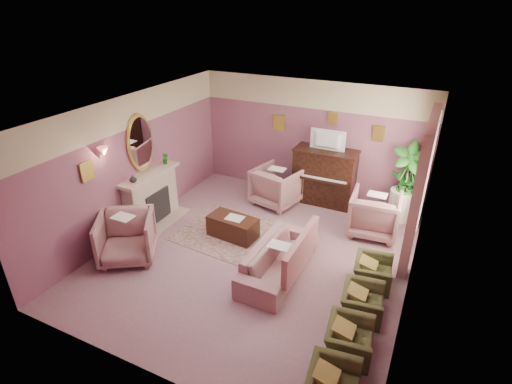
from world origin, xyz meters
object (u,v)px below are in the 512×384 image
at_px(coffee_table, 233,227).
at_px(olive_chair_c, 363,298).
at_px(television, 327,139).
at_px(side_table, 400,205).
at_px(floral_armchair_front, 126,235).
at_px(piano, 324,177).
at_px(sofa, 279,253).
at_px(olive_chair_d, 373,269).
at_px(olive_chair_b, 350,335).
at_px(floral_armchair_right, 375,212).
at_px(floral_armchair_left, 277,184).
at_px(olive_chair_a, 333,382).

relative_size(coffee_table, olive_chair_c, 1.39).
height_order(television, side_table, television).
distance_m(floral_armchair_front, side_table, 5.78).
height_order(piano, sofa, piano).
bearing_deg(olive_chair_d, television, 123.73).
xyz_separation_m(piano, sofa, (0.11, -2.98, -0.24)).
bearing_deg(side_table, olive_chair_b, -91.32).
bearing_deg(side_table, coffee_table, -142.86).
bearing_deg(side_table, floral_armchair_right, -115.63).
bearing_deg(floral_armchair_front, piano, 55.46).
height_order(floral_armchair_left, olive_chair_c, floral_armchair_left).
relative_size(coffee_table, floral_armchair_front, 0.99).
bearing_deg(olive_chair_a, olive_chair_d, 90.00).
bearing_deg(coffee_table, television, 61.79).
bearing_deg(television, sofa, -87.91).
bearing_deg(olive_chair_a, floral_armchair_left, 120.67).
height_order(olive_chair_c, side_table, side_table).
distance_m(sofa, olive_chair_d, 1.63).
relative_size(sofa, side_table, 2.91).
xyz_separation_m(coffee_table, olive_chair_c, (2.88, -1.09, 0.09)).
distance_m(sofa, floral_armchair_front, 2.85).
distance_m(television, floral_armchair_left, 1.55).
distance_m(floral_armchair_front, olive_chair_d, 4.47).
bearing_deg(floral_armchair_right, television, 148.01).
bearing_deg(olive_chair_a, television, 108.63).
distance_m(floral_armchair_front, olive_chair_b, 4.32).
relative_size(coffee_table, olive_chair_d, 1.39).
xyz_separation_m(olive_chair_b, side_table, (0.10, 4.16, 0.04)).
distance_m(floral_armchair_right, floral_armchair_front, 4.93).
xyz_separation_m(television, floral_armchair_left, (-0.97, -0.51, -1.10)).
bearing_deg(side_table, sofa, -119.50).
distance_m(sofa, side_table, 3.38).
xyz_separation_m(olive_chair_a, olive_chair_d, (0.00, 2.46, 0.00)).
xyz_separation_m(piano, coffee_table, (-1.20, -2.29, -0.43)).
distance_m(coffee_table, floral_armchair_left, 1.77).
bearing_deg(floral_armchair_left, floral_armchair_front, -117.02).
relative_size(sofa, olive_chair_d, 2.83).
bearing_deg(coffee_table, floral_armchair_left, 82.19).
height_order(television, floral_armchair_left, television).
height_order(floral_armchair_right, floral_armchair_front, same).
xyz_separation_m(floral_armchair_right, olive_chair_d, (0.32, -1.66, -0.19)).
xyz_separation_m(piano, olive_chair_c, (1.68, -3.38, -0.34)).
relative_size(piano, olive_chair_a, 1.95).
bearing_deg(floral_armchair_left, olive_chair_b, -53.99).
bearing_deg(sofa, floral_armchair_right, 58.98).
relative_size(television, sofa, 0.39).
bearing_deg(floral_armchair_front, television, 55.10).
bearing_deg(side_table, olive_chair_a, -91.11).
bearing_deg(piano, floral_armchair_right, -33.48).
height_order(coffee_table, floral_armchair_right, floral_armchair_right).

